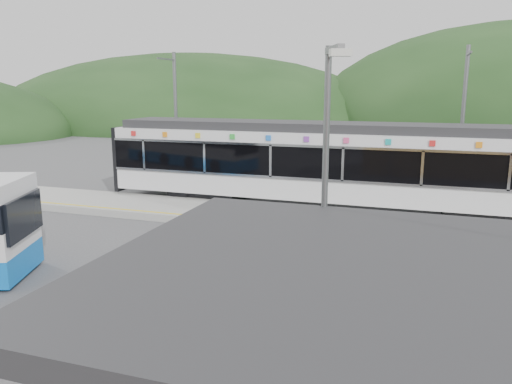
% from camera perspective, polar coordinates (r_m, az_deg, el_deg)
% --- Properties ---
extents(ground, '(120.00, 120.00, 0.00)m').
position_cam_1_polar(ground, '(16.93, -1.08, -6.11)').
color(ground, '#4C4C4F').
rests_on(ground, ground).
extents(hills, '(146.00, 149.00, 26.00)m').
position_cam_1_polar(hills, '(21.12, 20.06, -3.19)').
color(hills, '#1E3D19').
rests_on(hills, ground).
extents(platform, '(26.00, 3.20, 0.30)m').
position_cam_1_polar(platform, '(19.90, 2.11, -2.91)').
color(platform, '#9E9E99').
rests_on(platform, ground).
extents(yellow_line, '(26.00, 0.10, 0.01)m').
position_cam_1_polar(yellow_line, '(18.66, 0.98, -3.42)').
color(yellow_line, yellow).
rests_on(yellow_line, platform).
extents(train, '(20.44, 3.01, 3.74)m').
position_cam_1_polar(train, '(21.67, 9.22, 3.34)').
color(train, black).
rests_on(train, ground).
extents(catenary_mast_west, '(0.18, 1.80, 7.00)m').
position_cam_1_polar(catenary_mast_west, '(26.82, -9.17, 8.37)').
color(catenary_mast_west, slate).
rests_on(catenary_mast_west, ground).
extents(catenary_mast_east, '(0.18, 1.80, 7.00)m').
position_cam_1_polar(catenary_mast_east, '(23.82, 22.49, 7.20)').
color(catenary_mast_east, slate).
rests_on(catenary_mast_east, ground).
extents(lamp_post, '(0.50, 1.11, 5.96)m').
position_cam_1_polar(lamp_post, '(9.39, 7.76, 1.51)').
color(lamp_post, slate).
rests_on(lamp_post, ground).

